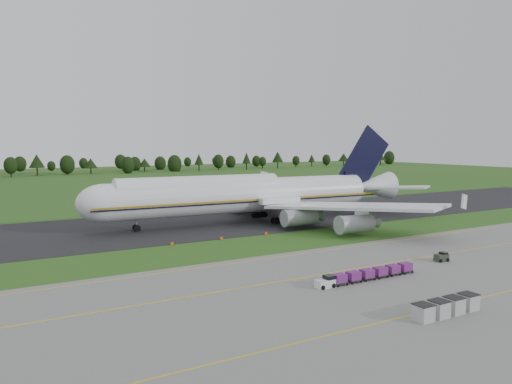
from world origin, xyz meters
TOP-DOWN VIEW (x-y plane):
  - ground at (0.00, 0.00)m, footprint 600.00×600.00m
  - apron at (0.00, -34.00)m, footprint 300.00×52.00m
  - taxiway at (0.00, 28.00)m, footprint 300.00×40.00m
  - apron_markings at (0.00, -26.98)m, footprint 300.00×30.20m
  - tree_line at (0.48, 220.33)m, footprint 529.04×21.23m
  - aircraft at (15.84, 23.25)m, footprint 81.35×79.37m
  - baggage_train at (5.17, -27.28)m, footprint 16.48×1.49m
  - utility_cart at (22.79, -25.19)m, footprint 2.16×1.44m
  - uld_row at (3.36, -41.91)m, footprint 9.04×1.84m
  - edge_markers at (0.72, 7.50)m, footprint 20.36×0.30m

SIDE VIEW (x-z plane):
  - ground at x=0.00m, z-range 0.00..0.00m
  - apron at x=0.00m, z-range 0.00..0.06m
  - taxiway at x=0.00m, z-range 0.00..0.08m
  - apron_markings at x=0.00m, z-range 0.06..0.07m
  - edge_markers at x=0.72m, z-range -0.03..0.57m
  - utility_cart at x=22.79m, z-range 0.05..1.17m
  - baggage_train at x=5.17m, z-range 0.12..1.56m
  - uld_row at x=3.36m, z-range 0.07..1.88m
  - tree_line at x=0.48m, z-range 0.03..12.02m
  - aircraft at x=15.84m, z-range -4.91..17.98m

